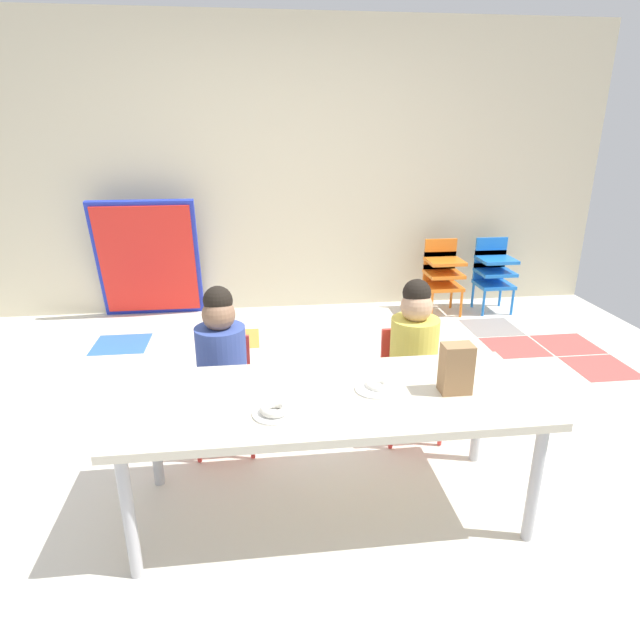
# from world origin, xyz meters

# --- Properties ---
(ground_plane) EXTENTS (6.13, 4.41, 0.02)m
(ground_plane) POSITION_xyz_m (0.02, 0.01, -0.01)
(ground_plane) COLOR silver
(back_wall) EXTENTS (6.13, 0.10, 2.57)m
(back_wall) POSITION_xyz_m (0.00, 2.21, 1.28)
(back_wall) COLOR beige
(back_wall) RESTS_ON ground_plane
(craft_table) EXTENTS (1.79, 0.70, 0.60)m
(craft_table) POSITION_xyz_m (0.06, -0.82, 0.55)
(craft_table) COLOR beige
(craft_table) RESTS_ON ground_plane
(seated_child_near_camera) EXTENTS (0.33, 0.33, 0.92)m
(seated_child_near_camera) POSITION_xyz_m (-0.44, -0.24, 0.55)
(seated_child_near_camera) COLOR red
(seated_child_near_camera) RESTS_ON ground_plane
(seated_child_middle_seat) EXTENTS (0.32, 0.32, 0.92)m
(seated_child_middle_seat) POSITION_xyz_m (0.60, -0.24, 0.55)
(seated_child_middle_seat) COLOR red
(seated_child_middle_seat) RESTS_ON ground_plane
(kid_chair_orange_stack) EXTENTS (0.32, 0.30, 0.68)m
(kid_chair_orange_stack) POSITION_xyz_m (1.49, 1.82, 0.40)
(kid_chair_orange_stack) COLOR orange
(kid_chair_orange_stack) RESTS_ON ground_plane
(kid_chair_blue_stack) EXTENTS (0.32, 0.30, 0.68)m
(kid_chair_blue_stack) POSITION_xyz_m (1.98, 1.82, 0.40)
(kid_chair_blue_stack) COLOR blue
(kid_chair_blue_stack) RESTS_ON ground_plane
(folded_activity_table) EXTENTS (0.90, 0.29, 1.09)m
(folded_activity_table) POSITION_xyz_m (-1.19, 2.01, 0.54)
(folded_activity_table) COLOR #1E33BF
(folded_activity_table) RESTS_ON ground_plane
(paper_bag_brown) EXTENTS (0.13, 0.09, 0.22)m
(paper_bag_brown) POSITION_xyz_m (0.59, -0.86, 0.71)
(paper_bag_brown) COLOR #9E754C
(paper_bag_brown) RESTS_ON craft_table
(paper_plate_near_edge) EXTENTS (0.18, 0.18, 0.01)m
(paper_plate_near_edge) POSITION_xyz_m (-0.19, -0.96, 0.60)
(paper_plate_near_edge) COLOR white
(paper_plate_near_edge) RESTS_ON craft_table
(paper_plate_center_table) EXTENTS (0.18, 0.18, 0.01)m
(paper_plate_center_table) POSITION_xyz_m (0.26, -0.81, 0.60)
(paper_plate_center_table) COLOR white
(paper_plate_center_table) RESTS_ON craft_table
(donut_powdered_on_plate) EXTENTS (0.12, 0.12, 0.03)m
(donut_powdered_on_plate) POSITION_xyz_m (-0.19, -0.96, 0.62)
(donut_powdered_on_plate) COLOR white
(donut_powdered_on_plate) RESTS_ON craft_table
(donut_powdered_loose) EXTENTS (0.11, 0.11, 0.03)m
(donut_powdered_loose) POSITION_xyz_m (0.27, -0.79, 0.61)
(donut_powdered_loose) COLOR white
(donut_powdered_loose) RESTS_ON craft_table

